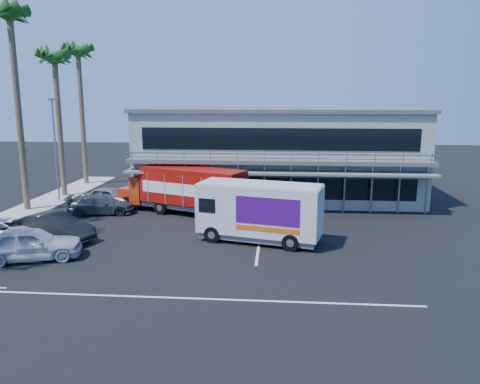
# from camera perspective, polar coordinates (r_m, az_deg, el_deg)

# --- Properties ---
(ground) EXTENTS (120.00, 120.00, 0.00)m
(ground) POSITION_cam_1_polar(r_m,az_deg,el_deg) (25.39, -2.38, -7.30)
(ground) COLOR black
(ground) RESTS_ON ground
(building) EXTENTS (22.40, 12.00, 7.30)m
(building) POSITION_cam_1_polar(r_m,az_deg,el_deg) (39.05, 4.65, 4.82)
(building) COLOR gray
(building) RESTS_ON ground
(curb_strip) EXTENTS (3.00, 32.00, 0.16)m
(curb_strip) POSITION_cam_1_polar(r_m,az_deg,el_deg) (35.78, -25.72, -2.74)
(curb_strip) COLOR #A5A399
(curb_strip) RESTS_ON ground
(palm_d) EXTENTS (2.80, 2.80, 14.75)m
(palm_d) POSITION_cam_1_polar(r_m,az_deg,el_deg) (36.96, -26.18, 17.57)
(palm_d) COLOR brown
(palm_d) RESTS_ON ground
(palm_e) EXTENTS (2.80, 2.80, 12.25)m
(palm_e) POSITION_cam_1_polar(r_m,az_deg,el_deg) (40.94, -21.63, 14.08)
(palm_e) COLOR brown
(palm_e) RESTS_ON ground
(palm_f) EXTENTS (2.80, 2.80, 13.25)m
(palm_f) POSITION_cam_1_polar(r_m,az_deg,el_deg) (46.17, -19.10, 14.99)
(palm_f) COLOR brown
(palm_f) RESTS_ON ground
(light_pole_far) EXTENTS (0.50, 0.25, 8.09)m
(light_pole_far) POSITION_cam_1_polar(r_m,az_deg,el_deg) (39.03, -21.60, 5.30)
(light_pole_far) COLOR gray
(light_pole_far) RESTS_ON ground
(red_truck) EXTENTS (9.90, 5.97, 3.30)m
(red_truck) POSITION_cam_1_polar(r_m,az_deg,el_deg) (33.33, -6.75, 0.42)
(red_truck) COLOR #A6280D
(red_truck) RESTS_ON ground
(white_van) EXTENTS (7.34, 4.06, 3.40)m
(white_van) POSITION_cam_1_polar(r_m,az_deg,el_deg) (26.64, 2.38, -2.35)
(white_van) COLOR silver
(white_van) RESTS_ON ground
(parked_car_a) EXTENTS (5.35, 3.46, 1.70)m
(parked_car_a) POSITION_cam_1_polar(r_m,az_deg,el_deg) (26.21, -24.16, -5.78)
(parked_car_a) COLOR silver
(parked_car_a) RESTS_ON ground
(parked_car_b) EXTENTS (5.21, 3.32, 1.62)m
(parked_car_b) POSITION_cam_1_polar(r_m,az_deg,el_deg) (29.08, -21.70, -4.01)
(parked_car_b) COLOR black
(parked_car_b) RESTS_ON ground
(parked_car_c) EXTENTS (5.09, 2.84, 1.35)m
(parked_car_c) POSITION_cam_1_polar(r_m,az_deg,el_deg) (30.06, -26.63, -4.21)
(parked_car_c) COLOR silver
(parked_car_c) RESTS_ON ground
(parked_car_d) EXTENTS (4.88, 2.61, 1.34)m
(parked_car_d) POSITION_cam_1_polar(r_m,az_deg,el_deg) (34.66, -16.60, -1.49)
(parked_car_d) COLOR #313942
(parked_car_d) RESTS_ON ground
(parked_car_e) EXTENTS (4.57, 2.43, 1.48)m
(parked_car_e) POSITION_cam_1_polar(r_m,az_deg,el_deg) (36.85, -15.54, -0.57)
(parked_car_e) COLOR slate
(parked_car_e) RESTS_ON ground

